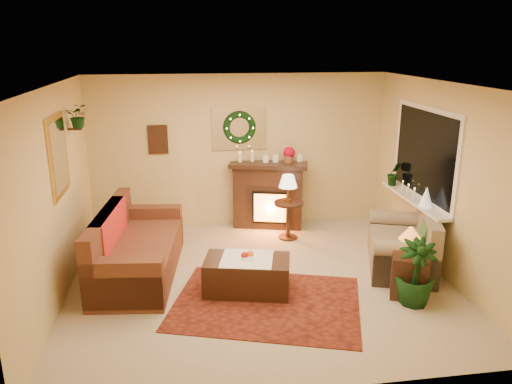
{
  "coord_description": "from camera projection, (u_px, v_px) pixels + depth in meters",
  "views": [
    {
      "loc": [
        -0.96,
        -6.02,
        3.1
      ],
      "look_at": [
        0.0,
        0.35,
        1.15
      ],
      "focal_mm": 35.0,
      "sensor_mm": 36.0,
      "label": 1
    }
  ],
  "objects": [
    {
      "name": "ceiling",
      "position": [
        260.0,
        85.0,
        5.98
      ],
      "size": [
        5.0,
        5.0,
        0.0
      ],
      "primitive_type": "plane",
      "color": "white",
      "rests_on": "ground"
    },
    {
      "name": "loveseat",
      "position": [
        402.0,
        239.0,
        7.05
      ],
      "size": [
        1.27,
        1.65,
        0.84
      ],
      "primitive_type": "cube",
      "rotation": [
        0.0,
        0.0,
        -0.33
      ],
      "color": "tan",
      "rests_on": "floor"
    },
    {
      "name": "coffee_table",
      "position": [
        247.0,
        276.0,
        6.39
      ],
      "size": [
        1.18,
        0.82,
        0.45
      ],
      "primitive_type": "cube",
      "rotation": [
        0.0,
        0.0,
        -0.23
      ],
      "color": "black",
      "rests_on": "floor"
    },
    {
      "name": "window_sill",
      "position": [
        414.0,
        199.0,
        7.34
      ],
      "size": [
        0.22,
        1.86,
        0.04
      ],
      "primitive_type": "cube",
      "color": "white",
      "rests_on": "wall_right"
    },
    {
      "name": "mantel_candle_a",
      "position": [
        240.0,
        157.0,
        8.24
      ],
      "size": [
        0.05,
        0.05,
        0.16
      ],
      "primitive_type": "cylinder",
      "color": "white",
      "rests_on": "fireplace"
    },
    {
      "name": "window_frame",
      "position": [
        425.0,
        154.0,
        7.16
      ],
      "size": [
        0.03,
        1.86,
        1.36
      ],
      "primitive_type": "cube",
      "color": "white",
      "rests_on": "wall_right"
    },
    {
      "name": "fruit_bowl",
      "position": [
        247.0,
        258.0,
        6.36
      ],
      "size": [
        0.25,
        0.25,
        0.06
      ],
      "primitive_type": "cylinder",
      "color": "white",
      "rests_on": "coffee_table"
    },
    {
      "name": "wall_right",
      "position": [
        443.0,
        181.0,
        6.71
      ],
      "size": [
        4.5,
        4.5,
        0.0
      ],
      "primitive_type": "plane",
      "color": "#EFD88C",
      "rests_on": "ground"
    },
    {
      "name": "poinsettia",
      "position": [
        289.0,
        153.0,
        8.4
      ],
      "size": [
        0.2,
        0.2,
        0.2
      ],
      "primitive_type": "sphere",
      "color": "#B90122",
      "rests_on": "fireplace"
    },
    {
      "name": "sofa",
      "position": [
        139.0,
        245.0,
        6.82
      ],
      "size": [
        1.2,
        2.27,
        0.94
      ],
      "primitive_type": "cube",
      "rotation": [
        0.0,
        0.0,
        -0.11
      ],
      "color": "brown",
      "rests_on": "floor"
    },
    {
      "name": "floor",
      "position": [
        260.0,
        281.0,
        6.73
      ],
      "size": [
        5.0,
        5.0,
        0.0
      ],
      "primitive_type": "plane",
      "color": "beige",
      "rests_on": "ground"
    },
    {
      "name": "wall_art",
      "position": [
        158.0,
        140.0,
        8.2
      ],
      "size": [
        0.32,
        0.03,
        0.48
      ],
      "primitive_type": "cube",
      "color": "#381E11",
      "rests_on": "wall_back"
    },
    {
      "name": "wreath",
      "position": [
        240.0,
        128.0,
        8.31
      ],
      "size": [
        0.55,
        0.11,
        0.55
      ],
      "primitive_type": "torus",
      "rotation": [
        1.57,
        0.0,
        0.0
      ],
      "color": "#194719",
      "rests_on": "wall_back"
    },
    {
      "name": "area_rug",
      "position": [
        267.0,
        303.0,
        6.16
      ],
      "size": [
        2.66,
        2.29,
        0.01
      ],
      "primitive_type": "cube",
      "rotation": [
        0.0,
        0.0,
        -0.31
      ],
      "color": "maroon",
      "rests_on": "floor"
    },
    {
      "name": "red_throw",
      "position": [
        138.0,
        240.0,
        6.94
      ],
      "size": [
        0.8,
        1.3,
        0.02
      ],
      "primitive_type": "cube",
      "color": "red",
      "rests_on": "sofa"
    },
    {
      "name": "lamp_cream",
      "position": [
        288.0,
        186.0,
        7.96
      ],
      "size": [
        0.3,
        0.3,
        0.45
      ],
      "primitive_type": "cone",
      "color": "#FFDAB8",
      "rests_on": "side_table_round"
    },
    {
      "name": "hanging_plant",
      "position": [
        80.0,
        127.0,
        6.82
      ],
      "size": [
        0.33,
        0.28,
        0.36
      ],
      "primitive_type": "imported",
      "color": "#194719",
      "rests_on": "wall_left"
    },
    {
      "name": "floor_palm",
      "position": [
        416.0,
        270.0,
        6.03
      ],
      "size": [
        1.65,
        1.65,
        2.48
      ],
      "primitive_type": "imported",
      "rotation": [
        0.0,
        0.0,
        -0.21
      ],
      "color": "#0F370E",
      "rests_on": "floor"
    },
    {
      "name": "gold_mirror",
      "position": [
        58.0,
        155.0,
        6.16
      ],
      "size": [
        0.03,
        0.84,
        1.0
      ],
      "primitive_type": "cube",
      "color": "gold",
      "rests_on": "wall_left"
    },
    {
      "name": "lamp_tiffany",
      "position": [
        410.0,
        240.0,
        6.18
      ],
      "size": [
        0.28,
        0.28,
        0.42
      ],
      "primitive_type": "cone",
      "color": "orange",
      "rests_on": "end_table_square"
    },
    {
      "name": "mantel_mirror",
      "position": [
        239.0,
        128.0,
        8.35
      ],
      "size": [
        0.92,
        0.02,
        0.72
      ],
      "primitive_type": "cube",
      "color": "white",
      "rests_on": "wall_back"
    },
    {
      "name": "fireplace",
      "position": [
        268.0,
        196.0,
        8.57
      ],
      "size": [
        1.22,
        0.65,
        1.07
      ],
      "primitive_type": "cube",
      "rotation": [
        0.0,
        0.0,
        -0.26
      ],
      "color": "black",
      "rests_on": "floor"
    },
    {
      "name": "mantel_candle_b",
      "position": [
        252.0,
        156.0,
        8.32
      ],
      "size": [
        0.06,
        0.06,
        0.18
      ],
      "primitive_type": "cylinder",
      "color": "white",
      "rests_on": "fireplace"
    },
    {
      "name": "wall_front",
      "position": [
        302.0,
        263.0,
        4.23
      ],
      "size": [
        5.0,
        5.0,
        0.0
      ],
      "primitive_type": "plane",
      "color": "#EFD88C",
      "rests_on": "ground"
    },
    {
      "name": "window_glass",
      "position": [
        424.0,
        154.0,
        7.15
      ],
      "size": [
        0.02,
        1.7,
        1.22
      ],
      "primitive_type": "cube",
      "color": "black",
      "rests_on": "wall_right"
    },
    {
      "name": "mini_tree",
      "position": [
        426.0,
        197.0,
        6.89
      ],
      "size": [
        0.19,
        0.19,
        0.29
      ],
      "primitive_type": "cone",
      "color": "white",
      "rests_on": "window_sill"
    },
    {
      "name": "wall_back",
      "position": [
        239.0,
        152.0,
        8.48
      ],
      "size": [
        5.0,
        5.0,
        0.0
      ],
      "primitive_type": "plane",
      "color": "#EFD88C",
      "rests_on": "ground"
    },
    {
      "name": "sill_plant",
      "position": [
        394.0,
        173.0,
        7.93
      ],
      "size": [
        0.28,
        0.22,
        0.5
      ],
      "primitive_type": "imported",
      "color": "#205526",
      "rests_on": "window_sill"
    },
    {
      "name": "wall_left",
      "position": [
        55.0,
        197.0,
        6.0
      ],
      "size": [
        4.5,
        4.5,
        0.0
      ],
      "primitive_type": "plane",
      "color": "#EFD88C",
      "rests_on": "ground"
    },
    {
      "name": "side_table_round",
      "position": [
        288.0,
        219.0,
        8.11
      ],
      "size": [
        0.54,
        0.54,
        0.62
      ],
      "primitive_type": "cylinder",
      "rotation": [
        0.0,
        0.0,
        -0.13
      ],
      "color": "#391D13",
      "rests_on": "floor"
    },
    {
      "name": "end_table_square",
      "position": [
        409.0,
        275.0,
        6.29
      ],
      "size": [
        0.58,
        0.58,
        0.54
      ],
      "primitive_type": "cube",
      "rotation": [
        0.0,
        0.0,
        -0.4
      ],
      "color": "black",
      "rests_on": "floor"
    }
  ]
}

